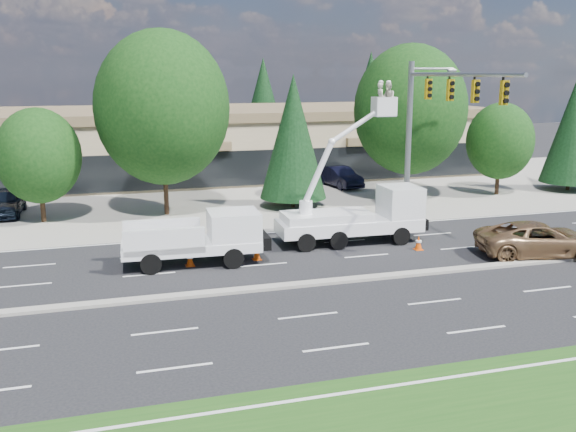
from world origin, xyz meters
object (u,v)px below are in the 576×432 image
object	(u,v)px
bucket_truck	(361,210)
utility_pickup	(201,243)
minivan	(539,239)
signal_mast	(429,118)

from	to	relation	value
bucket_truck	utility_pickup	bearing A→B (deg)	-168.10
utility_pickup	minivan	size ratio (longest dim) A/B	1.08
signal_mast	bucket_truck	size ratio (longest dim) A/B	1.27
bucket_truck	minivan	size ratio (longest dim) A/B	1.40
bucket_truck	minivan	bearing A→B (deg)	-31.61
bucket_truck	minivan	distance (m)	8.49
utility_pickup	bucket_truck	distance (m)	8.43
signal_mast	bucket_truck	xyz separation A→B (m)	(-4.34, -1.41, -4.38)
signal_mast	minivan	size ratio (longest dim) A/B	1.78
minivan	utility_pickup	bearing A→B (deg)	91.25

